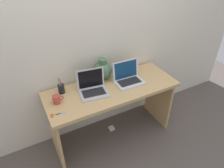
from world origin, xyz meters
name	(u,v)px	position (x,y,z in m)	size (l,w,h in m)	color
ground_plane	(112,134)	(0.00, 0.00, 0.00)	(6.00, 6.00, 0.00)	#564C47
back_wall	(98,40)	(0.00, 0.33, 1.20)	(4.40, 0.04, 2.40)	beige
desk	(112,99)	(0.00, 0.00, 0.59)	(1.50, 0.58, 0.76)	tan
laptop_left	(92,86)	(-0.22, 0.04, 0.82)	(0.33, 0.28, 0.24)	#B2B2B7
laptop_right	(128,76)	(0.23, 0.04, 0.82)	(0.33, 0.24, 0.24)	silver
green_vase	(103,70)	(0.00, 0.23, 0.87)	(0.21, 0.21, 0.25)	#47704C
coffee_mug	(57,99)	(-0.61, 0.03, 0.80)	(0.11, 0.08, 0.09)	#B23D33
pen_cup	(61,88)	(-0.52, 0.17, 0.81)	(0.07, 0.07, 0.19)	black
scissors	(55,115)	(-0.68, -0.14, 0.76)	(0.15, 0.06, 0.01)	#B7B7BC
power_brick	(111,128)	(0.04, 0.09, 0.01)	(0.07, 0.07, 0.03)	white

